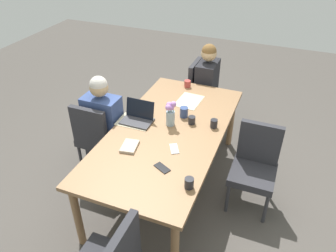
{
  "coord_description": "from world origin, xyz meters",
  "views": [
    {
      "loc": [
        -2.54,
        -1.01,
        2.66
      ],
      "look_at": [
        0.0,
        0.0,
        0.8
      ],
      "focal_mm": 35.13,
      "sensor_mm": 36.0,
      "label": 1
    }
  ],
  "objects_px": {
    "chair_near_right_near": "(255,163)",
    "dining_table": "(168,136)",
    "coffee_mug_near_left": "(214,123)",
    "coffee_mug_centre_left": "(189,183)",
    "chair_head_right_left_near": "(202,90)",
    "coffee_mug_near_right": "(192,120)",
    "person_head_right_left_near": "(206,91)",
    "flower_vase": "(170,113)",
    "book_red_cover": "(130,146)",
    "phone_silver": "(174,149)",
    "phone_black": "(162,168)",
    "person_far_left_mid": "(104,130)",
    "chair_far_left_mid": "(97,135)",
    "coffee_mug_centre_right": "(187,84)",
    "coffee_mug_far_left": "(184,112)",
    "laptop_far_left_mid": "(138,117)"
  },
  "relations": [
    {
      "from": "chair_near_right_near",
      "to": "dining_table",
      "type": "bearing_deg",
      "value": 97.92
    },
    {
      "from": "coffee_mug_near_left",
      "to": "coffee_mug_centre_left",
      "type": "relative_size",
      "value": 0.96
    },
    {
      "from": "chair_head_right_left_near",
      "to": "coffee_mug_near_right",
      "type": "xyz_separation_m",
      "value": [
        -1.22,
        -0.24,
        0.3
      ]
    },
    {
      "from": "person_head_right_left_near",
      "to": "flower_vase",
      "type": "relative_size",
      "value": 4.33
    },
    {
      "from": "book_red_cover",
      "to": "person_head_right_left_near",
      "type": "bearing_deg",
      "value": -17.41
    },
    {
      "from": "flower_vase",
      "to": "book_red_cover",
      "type": "relative_size",
      "value": 1.38
    },
    {
      "from": "dining_table",
      "to": "coffee_mug_near_right",
      "type": "distance_m",
      "value": 0.3
    },
    {
      "from": "chair_near_right_near",
      "to": "chair_head_right_left_near",
      "type": "bearing_deg",
      "value": 36.13
    },
    {
      "from": "chair_near_right_near",
      "to": "phone_silver",
      "type": "height_order",
      "value": "chair_near_right_near"
    },
    {
      "from": "dining_table",
      "to": "coffee_mug_centre_left",
      "type": "relative_size",
      "value": 23.68
    },
    {
      "from": "chair_head_right_left_near",
      "to": "book_red_cover",
      "type": "height_order",
      "value": "chair_head_right_left_near"
    },
    {
      "from": "flower_vase",
      "to": "phone_black",
      "type": "height_order",
      "value": "flower_vase"
    },
    {
      "from": "chair_near_right_near",
      "to": "flower_vase",
      "type": "relative_size",
      "value": 3.26
    },
    {
      "from": "flower_vase",
      "to": "coffee_mug_near_left",
      "type": "xyz_separation_m",
      "value": [
        0.12,
        -0.43,
        -0.1
      ]
    },
    {
      "from": "flower_vase",
      "to": "person_far_left_mid",
      "type": "bearing_deg",
      "value": 95.25
    },
    {
      "from": "chair_far_left_mid",
      "to": "person_head_right_left_near",
      "type": "bearing_deg",
      "value": -31.69
    },
    {
      "from": "chair_near_right_near",
      "to": "person_head_right_left_near",
      "type": "bearing_deg",
      "value": 35.18
    },
    {
      "from": "chair_head_right_left_near",
      "to": "chair_far_left_mid",
      "type": "bearing_deg",
      "value": 151.58
    },
    {
      "from": "chair_head_right_left_near",
      "to": "coffee_mug_centre_right",
      "type": "height_order",
      "value": "chair_head_right_left_near"
    },
    {
      "from": "dining_table",
      "to": "coffee_mug_centre_left",
      "type": "distance_m",
      "value": 0.84
    },
    {
      "from": "coffee_mug_near_left",
      "to": "coffee_mug_centre_right",
      "type": "bearing_deg",
      "value": 35.86
    },
    {
      "from": "person_head_right_left_near",
      "to": "coffee_mug_near_left",
      "type": "xyz_separation_m",
      "value": [
        -1.14,
        -0.4,
        0.27
      ]
    },
    {
      "from": "chair_near_right_near",
      "to": "phone_black",
      "type": "distance_m",
      "value": 1.03
    },
    {
      "from": "coffee_mug_centre_right",
      "to": "phone_black",
      "type": "xyz_separation_m",
      "value": [
        -1.53,
        -0.29,
        -0.04
      ]
    },
    {
      "from": "chair_head_right_left_near",
      "to": "coffee_mug_near_right",
      "type": "relative_size",
      "value": 10.91
    },
    {
      "from": "coffee_mug_far_left",
      "to": "chair_far_left_mid",
      "type": "bearing_deg",
      "value": 110.83
    },
    {
      "from": "coffee_mug_centre_right",
      "to": "chair_head_right_left_near",
      "type": "bearing_deg",
      "value": -9.16
    },
    {
      "from": "person_far_left_mid",
      "to": "coffee_mug_centre_right",
      "type": "bearing_deg",
      "value": -35.03
    },
    {
      "from": "chair_head_right_left_near",
      "to": "person_head_right_left_near",
      "type": "xyz_separation_m",
      "value": [
        -0.06,
        -0.07,
        0.03
      ]
    },
    {
      "from": "chair_near_right_near",
      "to": "flower_vase",
      "type": "xyz_separation_m",
      "value": [
        -0.02,
        0.91,
        0.4
      ]
    },
    {
      "from": "coffee_mug_centre_right",
      "to": "phone_silver",
      "type": "height_order",
      "value": "coffee_mug_centre_right"
    },
    {
      "from": "chair_far_left_mid",
      "to": "coffee_mug_far_left",
      "type": "bearing_deg",
      "value": -69.17
    },
    {
      "from": "chair_far_left_mid",
      "to": "flower_vase",
      "type": "xyz_separation_m",
      "value": [
        0.15,
        -0.83,
        0.4
      ]
    },
    {
      "from": "coffee_mug_centre_left",
      "to": "coffee_mug_centre_right",
      "type": "bearing_deg",
      "value": 19.38
    },
    {
      "from": "coffee_mug_centre_left",
      "to": "coffee_mug_centre_right",
      "type": "xyz_separation_m",
      "value": [
        1.66,
        0.59,
        -0.0
      ]
    },
    {
      "from": "dining_table",
      "to": "book_red_cover",
      "type": "height_order",
      "value": "book_red_cover"
    },
    {
      "from": "coffee_mug_centre_right",
      "to": "book_red_cover",
      "type": "distance_m",
      "value": 1.38
    },
    {
      "from": "person_head_right_left_near",
      "to": "coffee_mug_far_left",
      "type": "xyz_separation_m",
      "value": [
        -1.06,
        -0.04,
        0.28
      ]
    },
    {
      "from": "person_head_right_left_near",
      "to": "chair_far_left_mid",
      "type": "height_order",
      "value": "person_head_right_left_near"
    },
    {
      "from": "book_red_cover",
      "to": "person_far_left_mid",
      "type": "bearing_deg",
      "value": 43.1
    },
    {
      "from": "person_far_left_mid",
      "to": "chair_near_right_near",
      "type": "relative_size",
      "value": 1.33
    },
    {
      "from": "dining_table",
      "to": "coffee_mug_centre_left",
      "type": "height_order",
      "value": "coffee_mug_centre_left"
    },
    {
      "from": "chair_head_right_left_near",
      "to": "laptop_far_left_mid",
      "type": "bearing_deg",
      "value": 167.71
    },
    {
      "from": "coffee_mug_centre_right",
      "to": "chair_far_left_mid",
      "type": "bearing_deg",
      "value": 144.69
    },
    {
      "from": "coffee_mug_centre_right",
      "to": "person_head_right_left_near",
      "type": "bearing_deg",
      "value": -20.73
    },
    {
      "from": "phone_black",
      "to": "phone_silver",
      "type": "bearing_deg",
      "value": -63.65
    },
    {
      "from": "chair_far_left_mid",
      "to": "phone_black",
      "type": "bearing_deg",
      "value": -116.81
    },
    {
      "from": "dining_table",
      "to": "coffee_mug_near_left",
      "type": "bearing_deg",
      "value": -61.7
    },
    {
      "from": "coffee_mug_near_right",
      "to": "coffee_mug_near_left",
      "type": "bearing_deg",
      "value": -85.47
    },
    {
      "from": "person_head_right_left_near",
      "to": "chair_near_right_near",
      "type": "height_order",
      "value": "person_head_right_left_near"
    }
  ]
}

